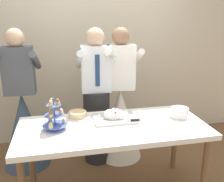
{
  "coord_description": "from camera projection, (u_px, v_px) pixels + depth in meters",
  "views": [
    {
      "loc": [
        -0.47,
        -2.16,
        1.78
      ],
      "look_at": [
        0.02,
        0.15,
        1.07
      ],
      "focal_mm": 40.39,
      "sensor_mm": 36.0,
      "label": 1
    }
  ],
  "objects": [
    {
      "name": "plate_stack",
      "position": [
        179.0,
        112.0,
        2.6
      ],
      "size": [
        0.19,
        0.18,
        0.1
      ],
      "color": "white",
      "rests_on": "dessert_table"
    },
    {
      "name": "main_cake_tray",
      "position": [
        114.0,
        116.0,
        2.53
      ],
      "size": [
        0.44,
        0.31,
        0.13
      ],
      "color": "silver",
      "rests_on": "dessert_table"
    },
    {
      "name": "person_groom",
      "position": [
        96.0,
        105.0,
        3.06
      ],
      "size": [
        0.47,
        0.5,
        1.66
      ],
      "color": "#232328",
      "rests_on": "ground_plane"
    },
    {
      "name": "round_cake",
      "position": [
        78.0,
        115.0,
        2.59
      ],
      "size": [
        0.24,
        0.24,
        0.06
      ],
      "color": "white",
      "rests_on": "dessert_table"
    },
    {
      "name": "rear_wall",
      "position": [
        91.0,
        40.0,
        3.57
      ],
      "size": [
        5.2,
        0.1,
        2.9
      ],
      "primitive_type": "cube",
      "color": "beige",
      "rests_on": "ground_plane"
    },
    {
      "name": "dessert_table",
      "position": [
        113.0,
        133.0,
        2.43
      ],
      "size": [
        1.8,
        0.8,
        0.78
      ],
      "color": "white",
      "rests_on": "ground_plane"
    },
    {
      "name": "cupcake_stand",
      "position": [
        55.0,
        117.0,
        2.3
      ],
      "size": [
        0.23,
        0.23,
        0.31
      ],
      "color": "#4C66B2",
      "rests_on": "dessert_table"
    },
    {
      "name": "person_bride",
      "position": [
        120.0,
        114.0,
        3.2
      ],
      "size": [
        0.56,
        0.56,
        1.66
      ],
      "color": "white",
      "rests_on": "ground_plane"
    },
    {
      "name": "person_guest",
      "position": [
        24.0,
        120.0,
        3.01
      ],
      "size": [
        0.56,
        0.56,
        1.66
      ],
      "color": "#334760",
      "rests_on": "ground_plane"
    }
  ]
}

